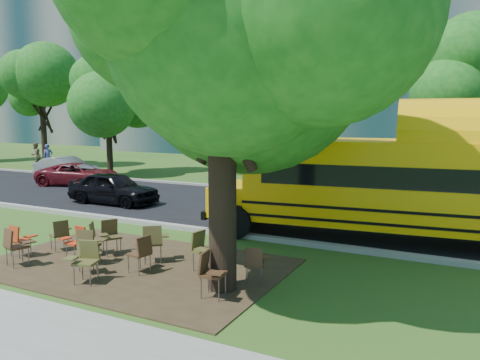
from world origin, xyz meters
The scene contains 31 objects.
ground centered at (0.00, 0.00, 0.00)m, with size 160.00×160.00×0.00m, color #2D5A1C.
dirt_patch centered at (1.00, -0.50, 0.01)m, with size 7.00×4.50×0.03m, color #382819.
asphalt_road centered at (0.00, 7.00, 0.02)m, with size 80.00×8.00×0.04m, color black.
kerb_near centered at (0.00, 3.00, 0.07)m, with size 80.00×0.25×0.14m, color gray.
kerb_far centered at (0.00, 11.10, 0.07)m, with size 80.00×0.25×0.14m, color gray.
building_main centered at (-8.00, 36.00, 11.00)m, with size 38.00×16.00×22.00m, color slate.
building_left centered at (-38.00, 40.00, 10.00)m, with size 26.00×14.00×20.00m, color slate.
bg_tree_0 centered at (-12.00, 13.00, 4.57)m, with size 5.20×5.20×7.18m.
bg_tree_1 centered at (-20.00, 15.00, 5.39)m, with size 6.00×6.00×8.40m.
bg_tree_2 centered at (-5.00, 16.00, 4.21)m, with size 4.80×4.80×6.62m.
bg_tree_3 centered at (8.00, 14.00, 5.03)m, with size 5.60×5.60×7.84m.
school_bus centered at (7.16, 4.62, 1.66)m, with size 11.94×3.83×2.87m.
chair_0 centered at (-1.97, -1.30, 0.52)m, with size 0.56×0.49×0.84m.
chair_1 centered at (-1.43, -1.83, 0.57)m, with size 0.71×0.55×0.92m.
chair_2 centered at (0.04, -0.96, 0.55)m, with size 0.61×0.67×0.90m.
chair_3 centered at (-0.62, -0.71, 0.51)m, with size 0.58×0.48×0.82m.
chair_4 centered at (0.44, -1.49, 0.49)m, with size 0.67×0.52×0.79m.
chair_5 centered at (0.85, -1.89, 0.57)m, with size 0.62×0.69×0.92m.
chair_6 centered at (1.51, -0.86, 0.54)m, with size 0.52×0.64×0.88m.
chair_7 centered at (3.63, -1.42, 0.58)m, with size 0.62×0.63×0.94m.
chair_8 centered at (-1.50, -0.41, 0.52)m, with size 0.54×0.68×0.84m.
chair_9 centered at (-0.63, -0.34, 0.53)m, with size 0.72×0.57×0.86m.
chair_10 centered at (-0.14, -0.06, 0.56)m, with size 0.60×0.77×0.90m.
chair_11 centered at (1.31, -0.15, 0.59)m, with size 0.64×0.81×0.96m.
chair_12 centered at (2.65, -0.13, 0.58)m, with size 0.55×0.68×0.94m.
chair_13 centered at (4.08, -0.30, 0.50)m, with size 0.55×0.62×0.81m.
black_car centered at (-4.88, 5.35, 0.66)m, with size 1.55×3.85×1.31m, color black.
bg_car_silver centered at (-12.09, 9.65, 0.65)m, with size 1.38×3.96×1.30m, color #97969B.
bg_car_red centered at (-9.96, 8.50, 0.59)m, with size 1.94×4.21×1.17m, color #580F15.
pedestrian_a centered at (-16.91, 12.60, 0.86)m, with size 0.63×0.41×1.73m, color #37417D.
pedestrian_b centered at (-19.38, 13.66, 0.86)m, with size 0.83×0.65×1.72m, color #876551.
Camera 1 is at (8.08, -8.94, 3.52)m, focal length 35.00 mm.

